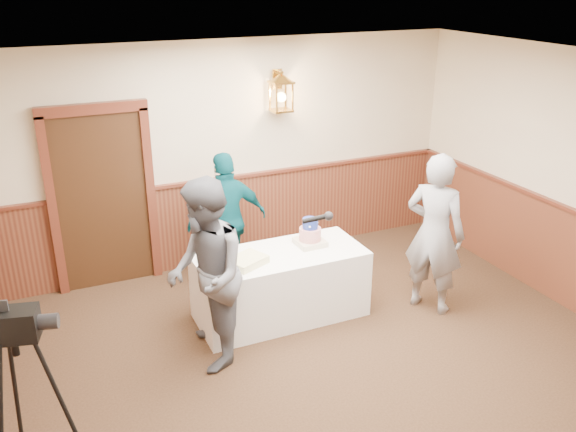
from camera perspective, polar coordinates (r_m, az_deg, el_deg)
name	(u,v)px	position (r m, az deg, el deg)	size (l,w,h in m)	color
ground	(375,422)	(5.45, 8.13, -18.55)	(7.00, 7.00, 0.00)	black
room_shell	(349,238)	(4.94, 5.76, -2.04)	(6.02, 7.02, 2.81)	beige
display_table	(280,285)	(6.61, -0.72, -6.46)	(1.80, 0.80, 0.75)	white
tiered_cake	(310,235)	(6.59, 2.08, -1.75)	(0.30, 0.30, 0.31)	beige
sheet_cake_yellow	(247,261)	(6.20, -3.86, -4.22)	(0.37, 0.29, 0.08)	#D6D881
sheet_cake_green	(216,258)	(6.30, -6.78, -3.95)	(0.29, 0.23, 0.07)	#A9EDA7
interviewer	(206,275)	(5.67, -7.68, -5.52)	(1.54, 1.01, 1.84)	#55575E
baker	(435,234)	(6.73, 13.55, -1.62)	(0.65, 0.43, 1.79)	gray
assistant_p	(227,220)	(7.14, -5.69, -0.40)	(0.96, 0.40, 1.63)	#094A54
tv_camera_rig	(28,410)	(4.84, -23.19, -16.38)	(0.57, 0.53, 1.46)	black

